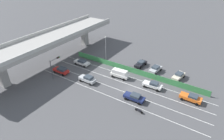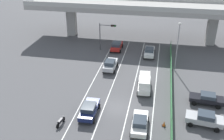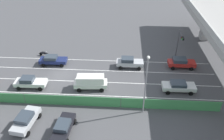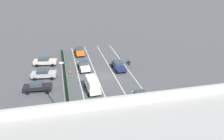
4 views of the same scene
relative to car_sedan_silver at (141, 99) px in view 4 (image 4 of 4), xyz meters
The scene contains 20 objects.
ground_plane 11.23m from the car_sedan_silver, 74.60° to the right, with size 300.00×300.00×0.00m, color #4C4C4F.
lane_line_left_edge 7.82m from the car_sedan_silver, 103.77° to the right, with size 0.14×42.50×0.01m, color silver.
lane_line_mid_left 7.72m from the car_sedan_silver, 79.73° to the right, with size 0.14×42.50×0.01m, color silver.
lane_line_mid_right 8.87m from the car_sedan_silver, 58.73° to the right, with size 0.14×42.50×0.01m, color silver.
lane_line_right_edge 10.88m from the car_sedan_silver, 44.06° to the right, with size 0.14×42.50×0.01m, color silver.
green_fence 12.51m from the car_sedan_silver, 37.07° to the right, with size 0.10×38.60×1.57m.
car_sedan_silver is the anchor object (origin of this frame).
car_taxi_orange 24.19m from the car_sedan_silver, 74.82° to the right, with size 2.05×4.57×1.64m.
car_sedan_white 9.26m from the car_sedan_silver, 49.30° to the left, with size 2.05×4.71×1.55m.
car_hatchback_white 15.90m from the car_sedan_silver, 66.24° to the right, with size 2.06×4.61×1.67m.
car_van_white 8.34m from the car_sedan_silver, 42.30° to the right, with size 2.18×4.85×2.18m.
car_sedan_navy 13.01m from the car_sedan_silver, 90.31° to the right, with size 2.10×4.64×1.62m.
car_sedan_red 8.62m from the car_sedan_silver, 93.15° to the left, with size 2.04×4.46×1.70m.
motorcycle 15.81m from the car_sedan_silver, 100.67° to the right, with size 0.61×1.94×0.93m.
parked_sedan_cream 23.10m from the car_sedan_silver, 53.39° to the right, with size 4.76×2.60×1.61m.
parked_wagon_silver 18.49m from the car_sedan_silver, 41.57° to the right, with size 4.50×2.50×1.69m.
parked_sedan_dark 16.48m from the car_sedan_silver, 27.37° to the right, with size 4.55×2.25×1.55m.
traffic_light 9.17m from the car_sedan_silver, 107.66° to the left, with size 3.23×0.40×5.35m.
street_lamp 11.49m from the car_sedan_silver, ahead, with size 0.60×0.36×8.24m.
traffic_cone 16.27m from the car_sedan_silver, 55.60° to the right, with size 0.47×0.47×0.70m.
Camera 4 is at (7.65, 37.59, 17.83)m, focal length 37.17 mm.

